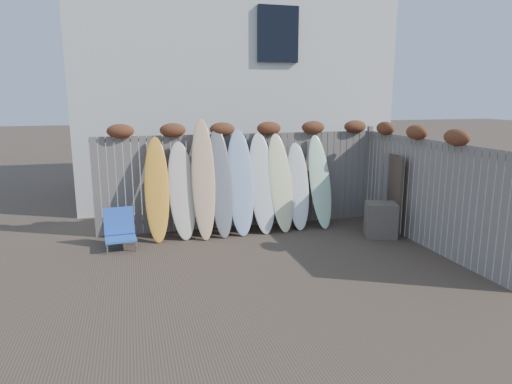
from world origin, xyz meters
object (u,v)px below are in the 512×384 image
object	(u,v)px
beach_chair	(120,230)
lattice_panel	(392,193)
surfboard_0	(157,189)
wooden_crate	(381,220)

from	to	relation	value
beach_chair	lattice_panel	bearing A→B (deg)	-3.63
beach_chair	surfboard_0	xyz separation A→B (m)	(0.72, 0.35, 0.66)
surfboard_0	wooden_crate	bearing A→B (deg)	-9.73
wooden_crate	surfboard_0	world-z (taller)	surfboard_0
wooden_crate	lattice_panel	bearing A→B (deg)	37.85
lattice_panel	wooden_crate	bearing A→B (deg)	-128.64
wooden_crate	beach_chair	bearing A→B (deg)	172.26
beach_chair	wooden_crate	size ratio (longest dim) A/B	1.06
beach_chair	wooden_crate	bearing A→B (deg)	-7.74
beach_chair	surfboard_0	bearing A→B (deg)	25.84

